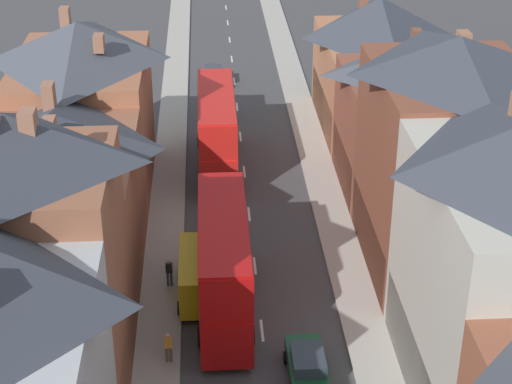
{
  "coord_description": "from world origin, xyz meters",
  "views": [
    {
      "loc": [
        -2.4,
        -10.41,
        25.62
      ],
      "look_at": [
        0.41,
        35.51,
        1.79
      ],
      "focal_mm": 60.0,
      "sensor_mm": 36.0,
      "label": 1
    }
  ],
  "objects_px": {
    "car_mid_white": "(308,366)",
    "delivery_van": "(199,275)",
    "car_near_blue": "(213,76)",
    "pedestrian_mid_right": "(168,346)",
    "double_decker_bus_mid_street": "(217,129)",
    "pedestrian_far_left": "(169,271)",
    "double_decker_bus_lead": "(223,262)",
    "car_mid_black": "(215,105)"
  },
  "relations": [
    {
      "from": "car_near_blue",
      "to": "delivery_van",
      "type": "distance_m",
      "value": 32.09
    },
    {
      "from": "delivery_van",
      "to": "pedestrian_mid_right",
      "type": "distance_m",
      "value": 5.73
    },
    {
      "from": "delivery_van",
      "to": "pedestrian_mid_right",
      "type": "bearing_deg",
      "value": -104.38
    },
    {
      "from": "car_near_blue",
      "to": "pedestrian_mid_right",
      "type": "bearing_deg",
      "value": -94.14
    },
    {
      "from": "car_near_blue",
      "to": "pedestrian_far_left",
      "type": "relative_size",
      "value": 2.58
    },
    {
      "from": "double_decker_bus_mid_street",
      "to": "delivery_van",
      "type": "height_order",
      "value": "double_decker_bus_mid_street"
    },
    {
      "from": "double_decker_bus_lead",
      "to": "pedestrian_far_left",
      "type": "distance_m",
      "value": 3.96
    },
    {
      "from": "delivery_van",
      "to": "pedestrian_far_left",
      "type": "height_order",
      "value": "delivery_van"
    },
    {
      "from": "delivery_van",
      "to": "pedestrian_mid_right",
      "type": "relative_size",
      "value": 3.23
    },
    {
      "from": "car_near_blue",
      "to": "double_decker_bus_mid_street",
      "type": "bearing_deg",
      "value": -90.03
    },
    {
      "from": "double_decker_bus_mid_street",
      "to": "car_mid_black",
      "type": "bearing_deg",
      "value": 89.94
    },
    {
      "from": "car_mid_white",
      "to": "double_decker_bus_mid_street",
      "type": "bearing_deg",
      "value": 98.95
    },
    {
      "from": "double_decker_bus_mid_street",
      "to": "car_near_blue",
      "type": "relative_size",
      "value": 2.6
    },
    {
      "from": "car_mid_black",
      "to": "car_mid_white",
      "type": "relative_size",
      "value": 1.08
    },
    {
      "from": "car_near_blue",
      "to": "car_mid_white",
      "type": "height_order",
      "value": "car_mid_white"
    },
    {
      "from": "double_decker_bus_mid_street",
      "to": "car_near_blue",
      "type": "xyz_separation_m",
      "value": [
        0.01,
        16.29,
        -2.01
      ]
    },
    {
      "from": "double_decker_bus_mid_street",
      "to": "pedestrian_far_left",
      "type": "relative_size",
      "value": 6.71
    },
    {
      "from": "car_near_blue",
      "to": "car_mid_black",
      "type": "height_order",
      "value": "car_near_blue"
    },
    {
      "from": "double_decker_bus_lead",
      "to": "car_mid_white",
      "type": "xyz_separation_m",
      "value": [
        3.61,
        -5.93,
        -1.98
      ]
    },
    {
      "from": "double_decker_bus_mid_street",
      "to": "car_near_blue",
      "type": "height_order",
      "value": "double_decker_bus_mid_street"
    },
    {
      "from": "double_decker_bus_lead",
      "to": "pedestrian_mid_right",
      "type": "bearing_deg",
      "value": -122.15
    },
    {
      "from": "double_decker_bus_lead",
      "to": "car_near_blue",
      "type": "bearing_deg",
      "value": 89.98
    },
    {
      "from": "pedestrian_mid_right",
      "to": "pedestrian_far_left",
      "type": "relative_size",
      "value": 1.0
    },
    {
      "from": "car_near_blue",
      "to": "delivery_van",
      "type": "relative_size",
      "value": 0.8
    },
    {
      "from": "car_mid_black",
      "to": "car_mid_white",
      "type": "distance_m",
      "value": 32.49
    },
    {
      "from": "car_near_blue",
      "to": "car_mid_white",
      "type": "bearing_deg",
      "value": -84.75
    },
    {
      "from": "double_decker_bus_mid_street",
      "to": "car_mid_black",
      "type": "xyz_separation_m",
      "value": [
        0.01,
        9.37,
        -2.01
      ]
    },
    {
      "from": "car_near_blue",
      "to": "car_mid_black",
      "type": "relative_size",
      "value": 0.92
    },
    {
      "from": "car_mid_white",
      "to": "pedestrian_far_left",
      "type": "bearing_deg",
      "value": 128.83
    },
    {
      "from": "car_mid_white",
      "to": "delivery_van",
      "type": "bearing_deg",
      "value": 124.41
    },
    {
      "from": "double_decker_bus_lead",
      "to": "car_mid_black",
      "type": "relative_size",
      "value": 2.4
    },
    {
      "from": "double_decker_bus_mid_street",
      "to": "delivery_van",
      "type": "xyz_separation_m",
      "value": [
        -1.29,
        -15.77,
        -1.48
      ]
    },
    {
      "from": "car_near_blue",
      "to": "delivery_van",
      "type": "height_order",
      "value": "delivery_van"
    },
    {
      "from": "double_decker_bus_lead",
      "to": "car_mid_black",
      "type": "distance_m",
      "value": 26.44
    },
    {
      "from": "double_decker_bus_mid_street",
      "to": "car_mid_black",
      "type": "relative_size",
      "value": 2.4
    },
    {
      "from": "double_decker_bus_mid_street",
      "to": "car_mid_white",
      "type": "bearing_deg",
      "value": -81.05
    },
    {
      "from": "double_decker_bus_lead",
      "to": "pedestrian_mid_right",
      "type": "relative_size",
      "value": 6.71
    },
    {
      "from": "delivery_van",
      "to": "pedestrian_far_left",
      "type": "bearing_deg",
      "value": 150.79
    },
    {
      "from": "double_decker_bus_lead",
      "to": "car_near_blue",
      "type": "relative_size",
      "value": 2.6
    },
    {
      "from": "double_decker_bus_lead",
      "to": "car_mid_black",
      "type": "height_order",
      "value": "double_decker_bus_lead"
    },
    {
      "from": "double_decker_bus_lead",
      "to": "car_mid_black",
      "type": "xyz_separation_m",
      "value": [
        0.01,
        26.37,
        -2.01
      ]
    },
    {
      "from": "car_mid_black",
      "to": "double_decker_bus_mid_street",
      "type": "bearing_deg",
      "value": -90.06
    }
  ]
}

